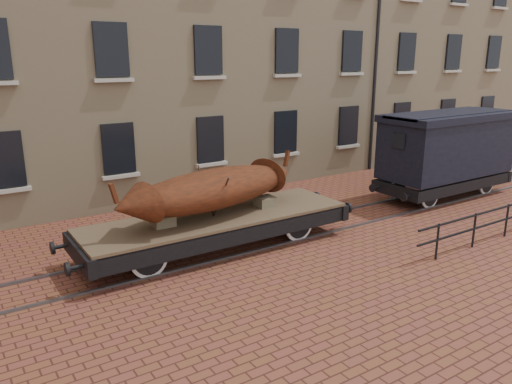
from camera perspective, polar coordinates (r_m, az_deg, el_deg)
ground at (r=14.76m, az=0.68°, el=-5.37°), size 90.00×90.00×0.00m
warehouse_cream at (r=24.04m, az=-7.10°, el=19.47°), size 40.00×10.19×14.00m
rail_track at (r=14.75m, az=0.68°, el=-5.26°), size 30.00×1.52×0.06m
flatcar_wagon at (r=13.77m, az=-4.43°, el=-3.46°), size 8.42×2.28×1.27m
iron_boat at (r=13.44m, az=-4.92°, el=0.37°), size 5.96×2.56×1.46m
goods_van at (r=19.98m, az=21.04°, el=5.08°), size 6.21×2.26×3.21m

